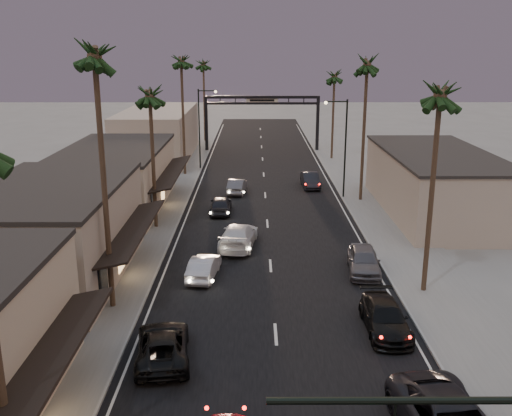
{
  "coord_description": "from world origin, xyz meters",
  "views": [
    {
      "loc": [
        -1.04,
        -5.91,
        13.42
      ],
      "look_at": [
        -0.91,
        32.72,
        2.5
      ],
      "focal_mm": 40.0,
      "sensor_mm": 36.0,
      "label": 1
    }
  ],
  "objects_px": {
    "palm_lb": "(94,48)",
    "palm_far": "(203,62)",
    "streetlight_right": "(343,141)",
    "palm_rb": "(368,59)",
    "palm_rc": "(335,73)",
    "oncoming_pickup": "(163,345)",
    "palm_ra": "(441,87)",
    "curbside_black": "(385,318)",
    "palm_ld": "(181,57)",
    "palm_lc": "(149,90)",
    "arch": "(262,109)",
    "oncoming_silver": "(204,267)",
    "streetlight_left": "(202,122)"
  },
  "relations": [
    {
      "from": "arch",
      "to": "streetlight_right",
      "type": "height_order",
      "value": "streetlight_right"
    },
    {
      "from": "streetlight_right",
      "to": "palm_rb",
      "type": "distance_m",
      "value": 7.35
    },
    {
      "from": "streetlight_left",
      "to": "palm_ra",
      "type": "bearing_deg",
      "value": -65.46
    },
    {
      "from": "palm_ld",
      "to": "palm_rb",
      "type": "xyz_separation_m",
      "value": [
        17.2,
        -11.0,
        0.0
      ]
    },
    {
      "from": "arch",
      "to": "palm_ld",
      "type": "distance_m",
      "value": 18.61
    },
    {
      "from": "oncoming_pickup",
      "to": "streetlight_right",
      "type": "bearing_deg",
      "value": -120.24
    },
    {
      "from": "arch",
      "to": "palm_lb",
      "type": "height_order",
      "value": "palm_lb"
    },
    {
      "from": "palm_ra",
      "to": "curbside_black",
      "type": "bearing_deg",
      "value": -124.96
    },
    {
      "from": "palm_rb",
      "to": "palm_far",
      "type": "bearing_deg",
      "value": 116.43
    },
    {
      "from": "streetlight_right",
      "to": "palm_rb",
      "type": "xyz_separation_m",
      "value": [
        1.68,
        -1.0,
        7.09
      ]
    },
    {
      "from": "palm_lc",
      "to": "palm_ld",
      "type": "distance_m",
      "value": 19.1
    },
    {
      "from": "palm_rc",
      "to": "streetlight_left",
      "type": "bearing_deg",
      "value": -158.86
    },
    {
      "from": "arch",
      "to": "streetlight_left",
      "type": "height_order",
      "value": "streetlight_left"
    },
    {
      "from": "arch",
      "to": "palm_lc",
      "type": "xyz_separation_m",
      "value": [
        -8.6,
        -34.0,
        4.94
      ]
    },
    {
      "from": "arch",
      "to": "palm_ra",
      "type": "xyz_separation_m",
      "value": [
        8.6,
        -46.0,
        5.91
      ]
    },
    {
      "from": "oncoming_pickup",
      "to": "curbside_black",
      "type": "height_order",
      "value": "curbside_black"
    },
    {
      "from": "palm_rc",
      "to": "curbside_black",
      "type": "bearing_deg",
      "value": -94.17
    },
    {
      "from": "arch",
      "to": "palm_far",
      "type": "bearing_deg",
      "value": 136.05
    },
    {
      "from": "streetlight_left",
      "to": "palm_far",
      "type": "distance_m",
      "value": 20.96
    },
    {
      "from": "palm_ra",
      "to": "palm_far",
      "type": "distance_m",
      "value": 56.58
    },
    {
      "from": "palm_rc",
      "to": "palm_lb",
      "type": "bearing_deg",
      "value": -112.27
    },
    {
      "from": "palm_lb",
      "to": "palm_ld",
      "type": "xyz_separation_m",
      "value": [
        0.0,
        33.0,
        -0.97
      ]
    },
    {
      "from": "streetlight_left",
      "to": "oncoming_pickup",
      "type": "height_order",
      "value": "streetlight_left"
    },
    {
      "from": "palm_lb",
      "to": "oncoming_silver",
      "type": "relative_size",
      "value": 3.71
    },
    {
      "from": "palm_ld",
      "to": "palm_lb",
      "type": "bearing_deg",
      "value": -90.0
    },
    {
      "from": "palm_ra",
      "to": "palm_lb",
      "type": "bearing_deg",
      "value": -173.37
    },
    {
      "from": "streetlight_left",
      "to": "palm_rb",
      "type": "distance_m",
      "value": 22.07
    },
    {
      "from": "palm_ld",
      "to": "oncoming_pickup",
      "type": "xyz_separation_m",
      "value": [
        3.5,
        -38.25,
        -11.73
      ]
    },
    {
      "from": "palm_lb",
      "to": "palm_lc",
      "type": "relative_size",
      "value": 1.25
    },
    {
      "from": "palm_lc",
      "to": "palm_far",
      "type": "bearing_deg",
      "value": 89.59
    },
    {
      "from": "streetlight_left",
      "to": "oncoming_silver",
      "type": "bearing_deg",
      "value": -84.9
    },
    {
      "from": "streetlight_left",
      "to": "oncoming_silver",
      "type": "relative_size",
      "value": 2.19
    },
    {
      "from": "arch",
      "to": "palm_far",
      "type": "relative_size",
      "value": 1.15
    },
    {
      "from": "palm_lb",
      "to": "palm_ld",
      "type": "relative_size",
      "value": 1.07
    },
    {
      "from": "palm_rb",
      "to": "palm_rc",
      "type": "bearing_deg",
      "value": 90.0
    },
    {
      "from": "palm_lc",
      "to": "curbside_black",
      "type": "relative_size",
      "value": 2.49
    },
    {
      "from": "palm_rb",
      "to": "streetlight_left",
      "type": "bearing_deg",
      "value": 137.95
    },
    {
      "from": "palm_ld",
      "to": "palm_ra",
      "type": "xyz_separation_m",
      "value": [
        17.2,
        -31.0,
        -0.97
      ]
    },
    {
      "from": "palm_rc",
      "to": "oncoming_pickup",
      "type": "distance_m",
      "value": 50.16
    },
    {
      "from": "palm_rb",
      "to": "oncoming_silver",
      "type": "relative_size",
      "value": 3.46
    },
    {
      "from": "palm_rb",
      "to": "curbside_black",
      "type": "relative_size",
      "value": 2.9
    },
    {
      "from": "palm_rc",
      "to": "curbside_black",
      "type": "distance_m",
      "value": 45.82
    },
    {
      "from": "palm_lc",
      "to": "palm_ld",
      "type": "bearing_deg",
      "value": 90.0
    },
    {
      "from": "streetlight_left",
      "to": "oncoming_silver",
      "type": "distance_m",
      "value": 32.33
    },
    {
      "from": "palm_lb",
      "to": "palm_far",
      "type": "relative_size",
      "value": 1.15
    },
    {
      "from": "palm_far",
      "to": "oncoming_silver",
      "type": "distance_m",
      "value": 53.14
    },
    {
      "from": "streetlight_left",
      "to": "palm_lb",
      "type": "relative_size",
      "value": 0.59
    },
    {
      "from": "palm_lb",
      "to": "oncoming_pickup",
      "type": "height_order",
      "value": "palm_lb"
    },
    {
      "from": "streetlight_right",
      "to": "palm_ra",
      "type": "height_order",
      "value": "palm_ra"
    },
    {
      "from": "oncoming_pickup",
      "to": "palm_rc",
      "type": "bearing_deg",
      "value": -113.36
    }
  ]
}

